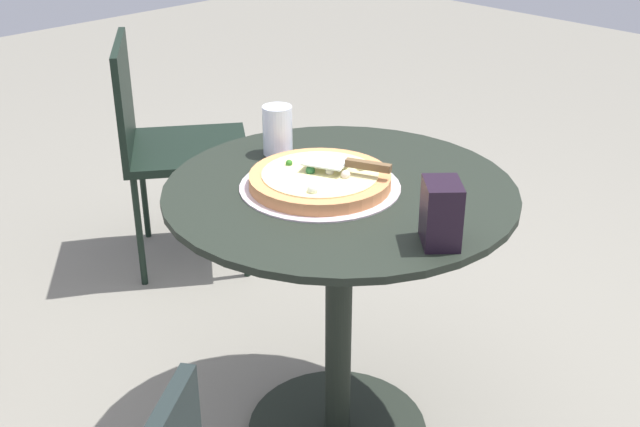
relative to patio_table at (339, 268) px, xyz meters
name	(u,v)px	position (x,y,z in m)	size (l,w,h in m)	color
patio_table	(339,268)	(0.00, 0.00, 0.00)	(0.85, 0.85, 0.75)	black
pizza_on_tray	(320,180)	(-0.03, 0.03, 0.24)	(0.38, 0.38, 0.05)	silver
pizza_server	(348,164)	(0.01, -0.01, 0.28)	(0.13, 0.21, 0.02)	silver
drinking_cup	(278,130)	(0.04, 0.26, 0.29)	(0.08, 0.08, 0.13)	silver
napkin_dispenser	(441,213)	(-0.05, -0.34, 0.29)	(0.10, 0.07, 0.14)	black
patio_chair_corner	(164,135)	(0.26, 1.14, -0.02)	(0.61, 0.61, 0.85)	black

